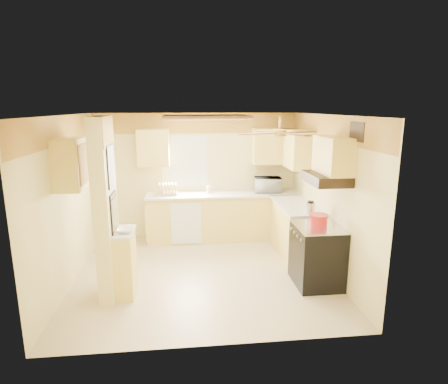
{
  "coord_description": "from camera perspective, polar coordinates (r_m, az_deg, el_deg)",
  "views": [
    {
      "loc": [
        -0.28,
        -5.6,
        2.62
      ],
      "look_at": [
        0.37,
        0.35,
        1.25
      ],
      "focal_mm": 30.0,
      "sensor_mm": 36.0,
      "label": 1
    }
  ],
  "objects": [
    {
      "name": "bowl",
      "position": [
        5.31,
        -14.75,
        -5.67
      ],
      "size": [
        0.26,
        0.26,
        0.06
      ],
      "primitive_type": "imported",
      "rotation": [
        0.0,
        0.0,
        -0.15
      ],
      "color": "white",
      "rests_on": "ledge_top"
    },
    {
      "name": "wall_right",
      "position": [
        6.2,
        15.49,
        -0.36
      ],
      "size": [
        0.0,
        3.8,
        3.8
      ],
      "primitive_type": "plane",
      "rotation": [
        1.57,
        0.0,
        -1.57
      ],
      "color": "#EEDB91",
      "rests_on": "floor"
    },
    {
      "name": "partition_column",
      "position": [
        5.34,
        -17.62,
        -2.61
      ],
      "size": [
        0.2,
        0.7,
        2.5
      ],
      "primitive_type": "cube",
      "color": "#EEDB91",
      "rests_on": "floor"
    },
    {
      "name": "stove",
      "position": [
        5.83,
        13.97,
        -9.27
      ],
      "size": [
        0.68,
        0.77,
        0.92
      ],
      "color": "black",
      "rests_on": "floor"
    },
    {
      "name": "window",
      "position": [
        7.56,
        -6.0,
        4.67
      ],
      "size": [
        0.92,
        0.02,
        1.02
      ],
      "color": "white",
      "rests_on": "wall_back"
    },
    {
      "name": "kettle",
      "position": [
        6.12,
        13.04,
        -2.4
      ],
      "size": [
        0.14,
        0.14,
        0.22
      ],
      "color": "silver",
      "rests_on": "countertop_right"
    },
    {
      "name": "range_hood",
      "position": [
        5.53,
        15.3,
        2.01
      ],
      "size": [
        0.5,
        0.76,
        0.14
      ],
      "primitive_type": "cube",
      "color": "black",
      "rests_on": "upper_cab_over_stove"
    },
    {
      "name": "dutch_oven",
      "position": [
        5.61,
        14.2,
        -4.21
      ],
      "size": [
        0.27,
        0.27,
        0.18
      ],
      "color": "red",
      "rests_on": "stove"
    },
    {
      "name": "upper_cab_back_right",
      "position": [
        7.59,
        7.78,
        6.94
      ],
      "size": [
        0.9,
        0.35,
        0.7
      ],
      "primitive_type": "cube",
      "color": "#FFDD69",
      "rests_on": "wall_back"
    },
    {
      "name": "floor",
      "position": [
        6.19,
        -3.15,
        -12.2
      ],
      "size": [
        4.0,
        4.0,
        0.0
      ],
      "primitive_type": "plane",
      "color": "beige",
      "rests_on": "ground"
    },
    {
      "name": "utensil_crock",
      "position": [
        7.48,
        -2.32,
        0.41
      ],
      "size": [
        0.1,
        0.1,
        0.2
      ],
      "color": "white",
      "rests_on": "countertop_back"
    },
    {
      "name": "wallpaper_border",
      "position": [
        7.49,
        -4.19,
        10.4
      ],
      "size": [
        4.0,
        0.02,
        0.4
      ],
      "primitive_type": "cube",
      "color": "#FFC14B",
      "rests_on": "wall_back"
    },
    {
      "name": "wall_back",
      "position": [
        7.63,
        -4.07,
        2.5
      ],
      "size": [
        4.0,
        0.0,
        4.0
      ],
      "primitive_type": "plane",
      "rotation": [
        1.57,
        0.0,
        0.0
      ],
      "color": "#EEDB91",
      "rests_on": "floor"
    },
    {
      "name": "poster_nashville",
      "position": [
        5.33,
        -16.41,
        -3.11
      ],
      "size": [
        0.02,
        0.42,
        0.57
      ],
      "color": "black",
      "rests_on": "partition_column"
    },
    {
      "name": "dish_rack",
      "position": [
        7.41,
        -8.61,
        0.24
      ],
      "size": [
        0.38,
        0.29,
        0.21
      ],
      "color": "tan",
      "rests_on": "countertop_back"
    },
    {
      "name": "microwave",
      "position": [
        7.58,
        6.7,
        1.12
      ],
      "size": [
        0.56,
        0.41,
        0.29
      ],
      "primitive_type": "imported",
      "rotation": [
        0.0,
        0.0,
        3.04
      ],
      "color": "white",
      "rests_on": "countertop_back"
    },
    {
      "name": "ceiling_fan",
      "position": [
        5.07,
        8.47,
        8.97
      ],
      "size": [
        1.15,
        1.15,
        0.26
      ],
      "color": "gold",
      "rests_on": "ceiling"
    },
    {
      "name": "upper_cab_back_left",
      "position": [
        7.38,
        -10.74,
        6.67
      ],
      "size": [
        0.6,
        0.35,
        0.7
      ],
      "primitive_type": "cube",
      "color": "#FFDD69",
      "rests_on": "wall_back"
    },
    {
      "name": "lower_cabinets_right",
      "position": [
        6.86,
        10.91,
        -5.8
      ],
      "size": [
        0.6,
        1.4,
        0.9
      ],
      "primitive_type": "cube",
      "color": "#FFDD69",
      "rests_on": "floor"
    },
    {
      "name": "upper_cab_over_stove",
      "position": [
        5.51,
        16.32,
        5.39
      ],
      "size": [
        0.35,
        0.76,
        0.52
      ],
      "primitive_type": "cube",
      "color": "#FFDD69",
      "rests_on": "wall_right"
    },
    {
      "name": "wall_front",
      "position": [
        3.95,
        -1.81,
        -7.39
      ],
      "size": [
        4.0,
        0.0,
        4.0
      ],
      "primitive_type": "plane",
      "rotation": [
        -1.57,
        0.0,
        0.0
      ],
      "color": "#EEDB91",
      "rests_on": "floor"
    },
    {
      "name": "countertop_back",
      "position": [
        7.43,
        -0.08,
        -0.35
      ],
      "size": [
        3.04,
        0.64,
        0.04
      ],
      "primitive_type": "cube",
      "color": "silver",
      "rests_on": "lower_cabinets_back"
    },
    {
      "name": "dishwasher_panel",
      "position": [
        7.22,
        -5.76,
        -4.83
      ],
      "size": [
        0.58,
        0.02,
        0.8
      ],
      "primitive_type": "cube",
      "color": "white",
      "rests_on": "lower_cabinets_back"
    },
    {
      "name": "poster_menu",
      "position": [
        5.19,
        -16.86,
        3.81
      ],
      "size": [
        0.02,
        0.42,
        0.57
      ],
      "color": "black",
      "rests_on": "partition_column"
    },
    {
      "name": "partition_ledge",
      "position": [
        5.56,
        -14.79,
        -10.55
      ],
      "size": [
        0.25,
        0.55,
        0.9
      ],
      "primitive_type": "cube",
      "color": "#FFDD69",
      "rests_on": "floor"
    },
    {
      "name": "vent_grate",
      "position": [
        5.22,
        19.62,
        8.64
      ],
      "size": [
        0.02,
        0.4,
        0.25
      ],
      "primitive_type": "cube",
      "color": "black",
      "rests_on": "wall_right"
    },
    {
      "name": "ceiling",
      "position": [
        5.61,
        -3.47,
        11.64
      ],
      "size": [
        4.0,
        4.0,
        0.0
      ],
      "primitive_type": "plane",
      "rotation": [
        3.14,
        0.0,
        0.0
      ],
      "color": "white",
      "rests_on": "wall_back"
    },
    {
      "name": "lower_cabinets_back",
      "position": [
        7.56,
        -0.08,
        -3.81
      ],
      "size": [
        3.0,
        0.6,
        0.9
      ],
      "primitive_type": "cube",
      "color": "#FFDD69",
      "rests_on": "floor"
    },
    {
      "name": "upper_cab_right",
      "position": [
        7.21,
        10.82,
        6.52
      ],
      "size": [
        0.35,
        1.0,
        0.7
      ],
      "primitive_type": "cube",
      "color": "#FFDD69",
      "rests_on": "wall_right"
    },
    {
      "name": "wall_left",
      "position": [
        6.01,
        -22.71,
        -1.3
      ],
      "size": [
        0.0,
        3.8,
        3.8
      ],
      "primitive_type": "plane",
      "rotation": [
        1.57,
        0.0,
        1.57
      ],
      "color": "#EEDB91",
      "rests_on": "floor"
    },
    {
      "name": "ceiling_light_panel",
      "position": [
        6.11,
        -2.75,
        11.33
      ],
      "size": [
        1.35,
        0.95,
        0.06
      ],
      "color": "brown",
      "rests_on": "ceiling"
    },
    {
      "name": "upper_cab_left_wall",
      "position": [
        5.62,
        -22.22,
        4.05
      ],
      "size": [
        0.35,
        0.75,
        0.7
      ],
      "primitive_type": "cube",
      "color": "#FFDD69",
      "rests_on": "wall_left"
    },
    {
      "name": "countertop_right",
      "position": [
        6.72,
        11.0,
        -2.01
      ],
      "size": [
        0.64,
        1.44,
        0.04
      ],
      "primitive_type": "cube",
      "color": "silver",
      "rests_on": "lower_cabinets_right"
    },
    {
      "name": "ledge_top",
      "position": [
        5.39,
        -15.08,
        -5.95
      ],
      "size": [
        0.28,
        0.58,
        0.04
      ],
      "primitive_type": "cube",
      "color": "silver",
      "rests_on": "partition_ledge"
    }
  ]
}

